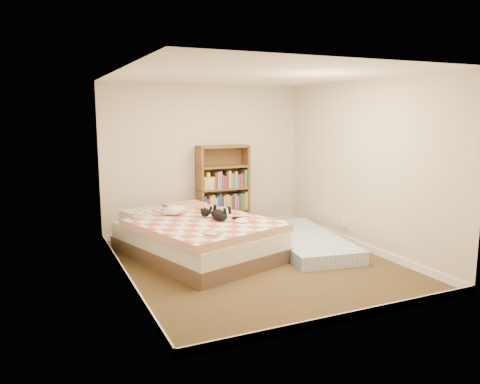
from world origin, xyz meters
name	(u,v)px	position (x,y,z in m)	size (l,w,h in m)	color
room	(257,176)	(0.00, 0.00, 1.20)	(3.51, 4.01, 2.51)	#40301B
bed	(197,237)	(-0.62, 0.68, 0.27)	(2.17, 2.61, 0.60)	brown
bookshelf	(223,200)	(0.25, 1.82, 0.55)	(0.89, 0.31, 1.48)	brown
floor_mattress	(303,241)	(1.00, 0.41, 0.10)	(0.97, 2.15, 0.19)	#6C8BB5
black_cat	(219,214)	(-0.34, 0.52, 0.61)	(0.41, 0.71, 0.16)	black
white_dog	(174,210)	(-0.84, 1.04, 0.61)	(0.38, 0.39, 0.14)	white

